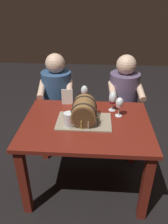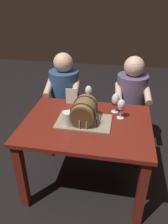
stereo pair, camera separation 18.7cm
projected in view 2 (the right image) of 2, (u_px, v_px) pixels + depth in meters
name	position (u px, v px, depth m)	size (l,w,h in m)	color
ground_plane	(86.00, 182.00, 2.27)	(8.00, 8.00, 0.00)	black
dining_table	(86.00, 134.00, 1.97)	(1.12, 0.83, 0.73)	maroon
barrel_cake	(84.00, 112.00, 1.87)	(0.47, 0.30, 0.22)	gray
wine_glass_empty	(89.00, 91.00, 2.16)	(0.07, 0.07, 0.19)	white
wine_glass_rose	(121.00, 105.00, 1.92)	(0.07, 0.07, 0.18)	white
wine_glass_red	(116.00, 100.00, 2.02)	(0.07, 0.07, 0.19)	white
beer_pint	(68.00, 120.00, 1.83)	(0.08, 0.08, 0.13)	white
menu_card	(71.00, 96.00, 2.19)	(0.11, 0.01, 0.16)	silver
person_seated_left	(65.00, 103.00, 2.67)	(0.40, 0.49, 1.14)	#1B2D46
person_seated_right	(129.00, 109.00, 2.55)	(0.39, 0.48, 1.14)	#372D40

